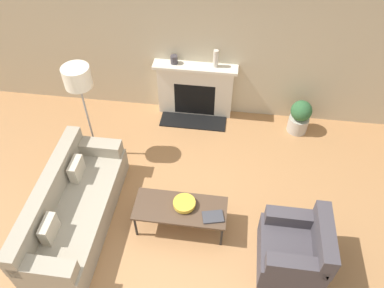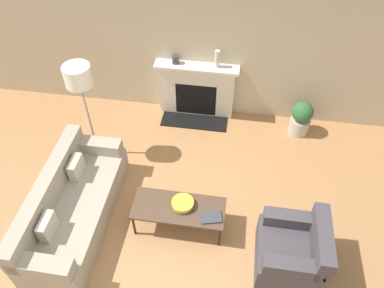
{
  "view_description": "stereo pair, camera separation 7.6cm",
  "coord_description": "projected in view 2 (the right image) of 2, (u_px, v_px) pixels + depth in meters",
  "views": [
    {
      "loc": [
        0.65,
        -2.55,
        4.59
      ],
      "look_at": [
        0.12,
        1.42,
        0.45
      ],
      "focal_mm": 35.0,
      "sensor_mm": 36.0,
      "label": 1
    },
    {
      "loc": [
        0.73,
        -2.54,
        4.59
      ],
      "look_at": [
        0.12,
        1.42,
        0.45
      ],
      "focal_mm": 35.0,
      "sensor_mm": 36.0,
      "label": 2
    }
  ],
  "objects": [
    {
      "name": "potted_plant",
      "position": [
        301.0,
        118.0,
        6.38
      ],
      "size": [
        0.36,
        0.36,
        0.62
      ],
      "color": "#B2A899",
      "rests_on": "ground_plane"
    },
    {
      "name": "ground_plane",
      "position": [
        168.0,
        239.0,
        5.12
      ],
      "size": [
        18.0,
        18.0,
        0.0
      ],
      "primitive_type": "plane",
      "color": "#A87547"
    },
    {
      "name": "mantel_vase_left",
      "position": [
        176.0,
        59.0,
        6.22
      ],
      "size": [
        0.12,
        0.12,
        0.14
      ],
      "color": "#3D383D",
      "rests_on": "fireplace"
    },
    {
      "name": "bowl",
      "position": [
        183.0,
        203.0,
        4.95
      ],
      "size": [
        0.3,
        0.3,
        0.08
      ],
      "color": "gold",
      "rests_on": "coffee_table"
    },
    {
      "name": "armchair_near",
      "position": [
        293.0,
        251.0,
        4.65
      ],
      "size": [
        0.8,
        0.83,
        0.82
      ],
      "rotation": [
        0.0,
        0.0,
        -1.57
      ],
      "color": "#423D42",
      "rests_on": "ground_plane"
    },
    {
      "name": "mantel_vase_center_left",
      "position": [
        217.0,
        59.0,
        6.09
      ],
      "size": [
        0.09,
        0.09,
        0.3
      ],
      "color": "beige",
      "rests_on": "fireplace"
    },
    {
      "name": "coffee_table",
      "position": [
        179.0,
        209.0,
        4.98
      ],
      "size": [
        1.24,
        0.52,
        0.44
      ],
      "color": "#4C3828",
      "rests_on": "ground_plane"
    },
    {
      "name": "couch",
      "position": [
        72.0,
        206.0,
        5.13
      ],
      "size": [
        0.84,
        2.17,
        0.8
      ],
      "rotation": [
        0.0,
        0.0,
        1.57
      ],
      "color": "#9E937F",
      "rests_on": "ground_plane"
    },
    {
      "name": "fireplace",
      "position": [
        197.0,
        91.0,
        6.6
      ],
      "size": [
        1.43,
        0.59,
        1.03
      ],
      "color": "beige",
      "rests_on": "ground_plane"
    },
    {
      "name": "wall_back",
      "position": [
        198.0,
        38.0,
        6.02
      ],
      "size": [
        18.0,
        0.06,
        2.9
      ],
      "color": "#BCAD8E",
      "rests_on": "ground_plane"
    },
    {
      "name": "floor_lamp",
      "position": [
        80.0,
        83.0,
        5.25
      ],
      "size": [
        0.39,
        0.39,
        1.69
      ],
      "color": "gray",
      "rests_on": "ground_plane"
    },
    {
      "name": "book",
      "position": [
        211.0,
        217.0,
        4.84
      ],
      "size": [
        0.31,
        0.24,
        0.02
      ],
      "rotation": [
        0.0,
        0.0,
        0.24
      ],
      "color": "#38383D",
      "rests_on": "coffee_table"
    }
  ]
}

